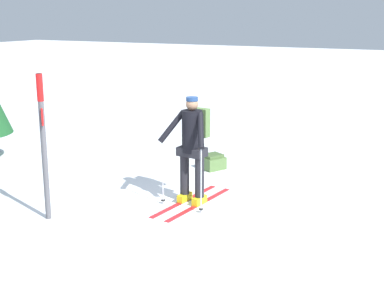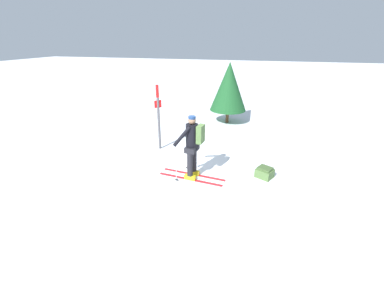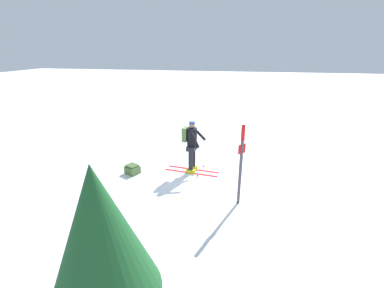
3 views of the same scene
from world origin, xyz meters
name	(u,v)px [view 3 (image 3 of 3)]	position (x,y,z in m)	size (l,w,h in m)	color
ground_plane	(205,174)	(0.00, 0.00, 0.00)	(80.00, 80.00, 0.00)	white
skier	(192,144)	(0.13, 0.47, 0.99)	(0.88, 1.85, 1.74)	red
dropped_backpack	(132,169)	(-0.39, 2.37, 0.14)	(0.52, 0.55, 0.30)	#4C6B38
trail_marker	(241,159)	(-1.48, -1.13, 1.28)	(0.19, 0.18, 2.18)	#4C4C51
pine_tree	(100,234)	(-5.06, 0.67, 1.60)	(1.58, 1.58, 2.64)	#4C331E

